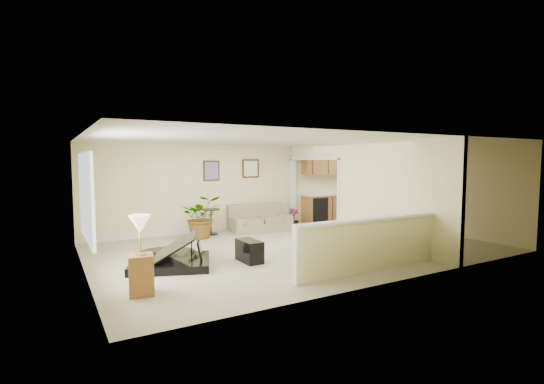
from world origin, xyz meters
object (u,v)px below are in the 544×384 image
accent_table (211,218)px  small_plant (293,220)px  piano_bench (249,251)px  loveseat (259,218)px  piano (167,236)px  palm_plant (202,217)px  lamp_stand (141,261)px

accent_table → small_plant: size_ratio=1.16×
accent_table → piano_bench: bearing=-97.2°
loveseat → small_plant: bearing=-12.7°
piano → palm_plant: 2.73m
small_plant → lamp_stand: bearing=-144.5°
piano → small_plant: (4.35, 2.18, -0.32)m
piano → lamp_stand: size_ratio=1.67×
piano → small_plant: size_ratio=3.33×
small_plant → piano_bench: bearing=-136.0°
palm_plant → small_plant: (2.81, -0.08, -0.30)m
palm_plant → piano_bench: bearing=-90.2°
small_plant → piano: bearing=-153.4°
piano → piano_bench: 1.65m
loveseat → palm_plant: (-1.84, -0.27, 0.18)m
loveseat → piano: bearing=-136.3°
small_plant → lamp_stand: 6.31m
piano_bench → piano: bearing=160.2°
piano → small_plant: piano is taller
loveseat → accent_table: 1.46m
piano → loveseat: size_ratio=1.11×
piano_bench → small_plant: 3.93m
piano → palm_plant: size_ratio=1.75×
piano_bench → accent_table: (0.40, 3.15, 0.24)m
lamp_stand → piano_bench: bearing=22.0°
accent_table → piano: bearing=-126.4°
small_plant → lamp_stand: (-5.13, -3.66, 0.26)m
accent_table → small_plant: accent_table is taller
palm_plant → piano: bearing=-124.1°
piano → loveseat: piano is taller
palm_plant → lamp_stand: 4.40m
accent_table → lamp_stand: lamp_stand is taller
small_plant → loveseat: bearing=160.4°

